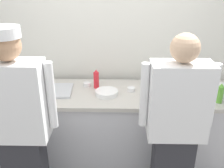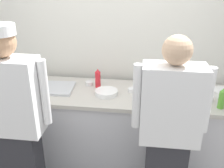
# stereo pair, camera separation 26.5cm
# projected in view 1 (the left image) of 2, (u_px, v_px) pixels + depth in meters

# --- Properties ---
(wall_back) EXTENTS (4.75, 0.10, 2.82)m
(wall_back) POSITION_uv_depth(u_px,v_px,m) (105.00, 36.00, 2.97)
(wall_back) COLOR silver
(wall_back) RESTS_ON ground
(prep_counter) EXTENTS (3.03, 0.71, 0.92)m
(prep_counter) POSITION_uv_depth(u_px,v_px,m) (103.00, 129.00, 2.90)
(prep_counter) COLOR silver
(prep_counter) RESTS_ON ground
(chef_near_left) EXTENTS (0.63, 0.24, 1.75)m
(chef_near_left) POSITION_uv_depth(u_px,v_px,m) (19.00, 126.00, 2.09)
(chef_near_left) COLOR #2D2D33
(chef_near_left) RESTS_ON ground
(chef_center) EXTENTS (0.62, 0.24, 1.70)m
(chef_center) POSITION_uv_depth(u_px,v_px,m) (176.00, 128.00, 2.14)
(chef_center) COLOR #2D2D33
(chef_center) RESTS_ON ground
(plate_stack_front) EXTENTS (0.22, 0.22, 0.06)m
(plate_stack_front) POSITION_uv_depth(u_px,v_px,m) (218.00, 88.00, 2.74)
(plate_stack_front) COLOR white
(plate_stack_front) RESTS_ON prep_counter
(plate_stack_rear) EXTENTS (0.24, 0.24, 0.05)m
(plate_stack_rear) POSITION_uv_depth(u_px,v_px,m) (107.00, 93.00, 2.65)
(plate_stack_rear) COLOR white
(plate_stack_rear) RESTS_ON prep_counter
(mixing_bowl_steel) EXTENTS (0.39, 0.39, 0.11)m
(mixing_bowl_steel) POSITION_uv_depth(u_px,v_px,m) (167.00, 88.00, 2.69)
(mixing_bowl_steel) COLOR #B7BABF
(mixing_bowl_steel) RESTS_ON prep_counter
(sheet_tray) EXTENTS (0.53, 0.38, 0.02)m
(sheet_tray) POSITION_uv_depth(u_px,v_px,m) (48.00, 91.00, 2.72)
(sheet_tray) COLOR #B7BABF
(sheet_tray) RESTS_ON prep_counter
(squeeze_bottle_primary) EXTENTS (0.06, 0.06, 0.20)m
(squeeze_bottle_primary) POSITION_uv_depth(u_px,v_px,m) (220.00, 93.00, 2.46)
(squeeze_bottle_primary) COLOR #56A333
(squeeze_bottle_primary) RESTS_ON prep_counter
(squeeze_bottle_spare) EXTENTS (0.06, 0.06, 0.21)m
(squeeze_bottle_spare) POSITION_uv_depth(u_px,v_px,m) (96.00, 79.00, 2.78)
(squeeze_bottle_spare) COLOR red
(squeeze_bottle_spare) RESTS_ON prep_counter
(ramekin_green_sauce) EXTENTS (0.08, 0.08, 0.04)m
(ramekin_green_sauce) POSITION_uv_depth(u_px,v_px,m) (87.00, 84.00, 2.85)
(ramekin_green_sauce) COLOR white
(ramekin_green_sauce) RESTS_ON prep_counter
(ramekin_orange_sauce) EXTENTS (0.09, 0.09, 0.04)m
(ramekin_orange_sauce) POSITION_uv_depth(u_px,v_px,m) (3.00, 88.00, 2.75)
(ramekin_orange_sauce) COLOR white
(ramekin_orange_sauce) RESTS_ON prep_counter
(ramekin_yellow_sauce) EXTENTS (0.09, 0.09, 0.05)m
(ramekin_yellow_sauce) POSITION_uv_depth(u_px,v_px,m) (206.00, 94.00, 2.61)
(ramekin_yellow_sauce) COLOR white
(ramekin_yellow_sauce) RESTS_ON prep_counter
(ramekin_red_sauce) EXTENTS (0.08, 0.08, 0.04)m
(ramekin_red_sauce) POSITION_uv_depth(u_px,v_px,m) (131.00, 89.00, 2.74)
(ramekin_red_sauce) COLOR white
(ramekin_red_sauce) RESTS_ON prep_counter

